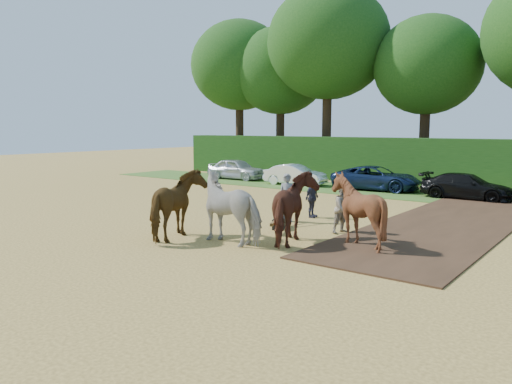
# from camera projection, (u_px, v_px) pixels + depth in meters

# --- Properties ---
(ground) EXTENTS (120.00, 120.00, 0.00)m
(ground) POSITION_uv_depth(u_px,v_px,m) (329.00, 252.00, 14.82)
(ground) COLOR gold
(ground) RESTS_ON ground
(earth_strip) EXTENTS (4.50, 17.00, 0.05)m
(earth_strip) POSITION_uv_depth(u_px,v_px,m) (451.00, 222.00, 19.43)
(earth_strip) COLOR #472D1C
(earth_strip) RESTS_ON ground
(grass_verge) EXTENTS (50.00, 5.00, 0.03)m
(grass_verge) POSITION_uv_depth(u_px,v_px,m) (462.00, 198.00, 25.85)
(grass_verge) COLOR #38601E
(grass_verge) RESTS_ON ground
(hedgerow) EXTENTS (46.00, 1.60, 3.00)m
(hedgerow) POSITION_uv_depth(u_px,v_px,m) (485.00, 165.00, 29.20)
(hedgerow) COLOR #14380F
(hedgerow) RESTS_ON ground
(spectator_near) EXTENTS (0.91, 1.03, 1.75)m
(spectator_near) POSITION_uv_depth(u_px,v_px,m) (344.00, 208.00, 17.40)
(spectator_near) COLOR #C3B399
(spectator_near) RESTS_ON ground
(spectator_far) EXTENTS (0.45, 0.98, 1.63)m
(spectator_far) POSITION_uv_depth(u_px,v_px,m) (312.00, 198.00, 20.41)
(spectator_far) COLOR #282936
(spectator_far) RESTS_ON ground
(plough_team) EXTENTS (7.52, 6.52, 2.27)m
(plough_team) POSITION_uv_depth(u_px,v_px,m) (266.00, 207.00, 16.05)
(plough_team) COLOR brown
(plough_team) RESTS_ON ground
(treeline) EXTENTS (48.70, 10.60, 14.21)m
(treeline) POSITION_uv_depth(u_px,v_px,m) (476.00, 44.00, 31.76)
(treeline) COLOR #382616
(treeline) RESTS_ON ground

